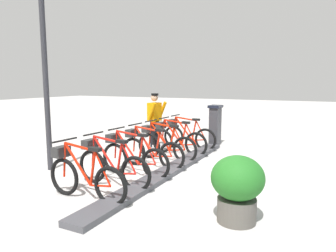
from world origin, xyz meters
The scene contains 13 objects.
ground_plane centered at (0.00, 0.00, 0.00)m, with size 60.00×60.00×0.00m, color beige.
dock_rail_base centered at (0.00, 0.00, 0.05)m, with size 0.44×6.07×0.10m, color #47474C.
payment_kiosk centered at (0.05, -3.38, 0.67)m, with size 0.36×0.52×1.28m.
bike_docked_0 centered at (0.62, -2.44, 0.43)m, with size 1.72×0.54×1.02m.
bike_docked_1 centered at (0.62, -1.69, 0.43)m, with size 1.72×0.54×1.02m.
bike_docked_2 centered at (0.62, -0.93, 0.43)m, with size 1.72×0.54×1.02m.
bike_docked_3 centered at (0.62, -0.18, 0.43)m, with size 1.72×0.54×1.02m.
bike_docked_4 centered at (0.62, 0.57, 0.43)m, with size 1.72×0.54×1.02m.
bike_docked_5 centered at (0.62, 1.33, 0.43)m, with size 1.72×0.54×1.02m.
bike_docked_6 centered at (0.62, 2.08, 0.43)m, with size 1.72×0.54×1.02m.
worker_near_rack centered at (1.61, -2.23, 0.91)m, with size 0.53×0.67×1.66m.
lamp_post centered at (2.57, 1.00, 2.83)m, with size 0.32×0.32×4.38m.
planter_bush centered at (-1.93, 1.75, 0.54)m, with size 0.76×0.76×0.97m.
Camera 1 is at (-2.92, 5.94, 1.99)m, focal length 32.85 mm.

